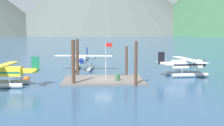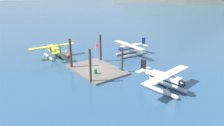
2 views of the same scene
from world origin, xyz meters
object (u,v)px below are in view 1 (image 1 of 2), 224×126
Objects in this scene: mooring_buoy at (26,79)px; seaplane_cream_bow_left at (84,61)px; fuel_drum at (118,77)px; flagpole at (107,56)px; seaplane_yellow_port_aft at (3,74)px; seaplane_white_stbd_fwd at (187,66)px.

seaplane_cream_bow_left is (7.34, 12.31, 1.14)m from mooring_buoy.
fuel_drum is 0.08× the size of seaplane_cream_bow_left.
flagpole reaches higher than fuel_drum.
mooring_buoy is at bearing 48.60° from seaplane_yellow_port_aft.
mooring_buoy is (-11.11, -0.39, -3.20)m from flagpole.
flagpole is at bearing 2.02° from mooring_buoy.
flagpole reaches higher than seaplane_cream_bow_left.
mooring_buoy is 0.08× the size of seaplane_cream_bow_left.
seaplane_white_stbd_fwd and seaplane_cream_bow_left have the same top height.
flagpole is 3.47m from fuel_drum.
flagpole is 13.48m from seaplane_white_stbd_fwd.
seaplane_cream_bow_left and seaplane_yellow_port_aft have the same top height.
fuel_drum is at bearing -39.73° from flagpole.
seaplane_cream_bow_left reaches higher than mooring_buoy.
seaplane_white_stbd_fwd is at bearing 10.12° from mooring_buoy.
seaplane_white_stbd_fwd is at bearing 24.27° from fuel_drum.
seaplane_cream_bow_left is at bearing 59.19° from mooring_buoy.
flagpole is 6.02× the size of mooring_buoy.
mooring_buoy is 24.27m from seaplane_white_stbd_fwd.
seaplane_cream_bow_left is 17.75m from seaplane_yellow_port_aft.
mooring_buoy is (-12.58, 0.83, -0.30)m from fuel_drum.
flagpole is at bearing 140.27° from fuel_drum.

